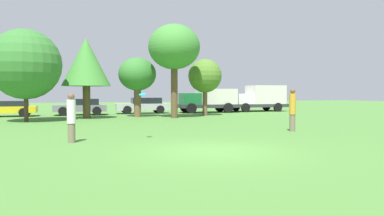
% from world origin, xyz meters
% --- Properties ---
extents(ground_plane, '(120.00, 120.00, 0.00)m').
position_xyz_m(ground_plane, '(0.00, 0.00, 0.00)').
color(ground_plane, '#477A33').
extents(person_thrower, '(0.30, 0.30, 1.72)m').
position_xyz_m(person_thrower, '(-3.91, 3.34, 0.89)').
color(person_thrower, '#726651').
rests_on(person_thrower, ground).
extents(person_catcher, '(0.30, 0.30, 1.93)m').
position_xyz_m(person_catcher, '(5.56, 3.87, 1.00)').
color(person_catcher, '#726651').
rests_on(person_catcher, ground).
extents(frisbee, '(0.26, 0.25, 0.14)m').
position_xyz_m(frisbee, '(-1.42, 3.25, 1.68)').
color(frisbee, '#19B2D8').
extents(tree_0, '(4.20, 4.20, 5.55)m').
position_xyz_m(tree_0, '(-6.14, 14.02, 3.44)').
color(tree_0, '#473323').
rests_on(tree_0, ground).
extents(tree_1, '(3.26, 3.26, 5.46)m').
position_xyz_m(tree_1, '(-2.51, 15.77, 3.79)').
color(tree_1, brown).
rests_on(tree_1, ground).
extents(tree_2, '(2.70, 2.70, 4.29)m').
position_xyz_m(tree_2, '(1.06, 16.16, 3.03)').
color(tree_2, brown).
rests_on(tree_2, ground).
extents(tree_3, '(3.56, 3.56, 6.45)m').
position_xyz_m(tree_3, '(3.22, 14.14, 4.84)').
color(tree_3, brown).
rests_on(tree_3, ground).
extents(tree_4, '(2.56, 2.56, 4.32)m').
position_xyz_m(tree_4, '(6.23, 15.93, 3.00)').
color(tree_4, brown).
rests_on(tree_4, ground).
extents(parked_car_yellow, '(4.33, 2.18, 1.15)m').
position_xyz_m(parked_car_yellow, '(-7.86, 19.85, 0.62)').
color(parked_car_yellow, gold).
rests_on(parked_car_yellow, ground).
extents(parked_car_grey, '(4.09, 2.28, 1.28)m').
position_xyz_m(parked_car_grey, '(-2.62, 19.96, 0.67)').
color(parked_car_grey, slate).
rests_on(parked_car_grey, ground).
extents(parked_car_silver, '(4.51, 2.01, 1.33)m').
position_xyz_m(parked_car_silver, '(2.47, 20.50, 0.70)').
color(parked_car_silver, '#B2B2B7').
rests_on(parked_car_silver, ground).
extents(delivery_truck_green, '(5.43, 2.48, 2.10)m').
position_xyz_m(delivery_truck_green, '(8.23, 19.82, 1.16)').
color(delivery_truck_green, '#2D2D33').
rests_on(delivery_truck_green, ground).
extents(delivery_truck_white, '(5.36, 2.63, 2.43)m').
position_xyz_m(delivery_truck_white, '(13.63, 20.24, 1.29)').
color(delivery_truck_white, '#2D2D33').
rests_on(delivery_truck_white, ground).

